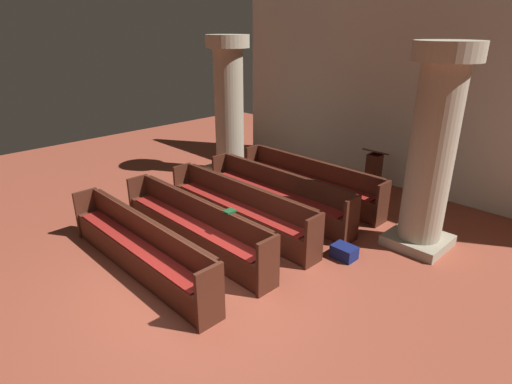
{
  "coord_description": "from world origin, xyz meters",
  "views": [
    {
      "loc": [
        4.34,
        -3.02,
        3.65
      ],
      "look_at": [
        -0.8,
        2.01,
        0.75
      ],
      "focal_mm": 29.19,
      "sensor_mm": 36.0,
      "label": 1
    }
  ],
  "objects_px": {
    "pillar_far_side": "(229,105)",
    "kneeler_box_navy": "(344,252)",
    "lectern": "(373,175)",
    "pew_row_3": "(194,224)",
    "pew_row_4": "(138,245)",
    "pew_row_1": "(277,192)",
    "pew_row_2": "(239,206)",
    "pillar_aisle_side": "(433,148)",
    "hymn_book": "(230,211)",
    "pew_row_0": "(310,179)"
  },
  "relations": [
    {
      "from": "pew_row_3",
      "to": "pew_row_4",
      "type": "bearing_deg",
      "value": -90.0
    },
    {
      "from": "pew_row_4",
      "to": "hymn_book",
      "type": "height_order",
      "value": "hymn_book"
    },
    {
      "from": "lectern",
      "to": "pew_row_1",
      "type": "bearing_deg",
      "value": -109.22
    },
    {
      "from": "pew_row_1",
      "to": "pew_row_2",
      "type": "xyz_separation_m",
      "value": [
        0.0,
        -1.06,
        0.0
      ]
    },
    {
      "from": "pew_row_1",
      "to": "pew_row_3",
      "type": "bearing_deg",
      "value": -90.0
    },
    {
      "from": "pillar_far_side",
      "to": "lectern",
      "type": "relative_size",
      "value": 3.17
    },
    {
      "from": "pew_row_2",
      "to": "hymn_book",
      "type": "distance_m",
      "value": 1.2
    },
    {
      "from": "pew_row_3",
      "to": "pillar_far_side",
      "type": "relative_size",
      "value": 1.06
    },
    {
      "from": "pillar_aisle_side",
      "to": "lectern",
      "type": "distance_m",
      "value": 2.76
    },
    {
      "from": "pew_row_2",
      "to": "kneeler_box_navy",
      "type": "bearing_deg",
      "value": 14.65
    },
    {
      "from": "pew_row_2",
      "to": "pillar_aisle_side",
      "type": "bearing_deg",
      "value": 34.62
    },
    {
      "from": "pew_row_1",
      "to": "hymn_book",
      "type": "relative_size",
      "value": 19.66
    },
    {
      "from": "hymn_book",
      "to": "kneeler_box_navy",
      "type": "height_order",
      "value": "hymn_book"
    },
    {
      "from": "pew_row_1",
      "to": "pew_row_4",
      "type": "bearing_deg",
      "value": -90.0
    },
    {
      "from": "pew_row_1",
      "to": "pew_row_0",
      "type": "bearing_deg",
      "value": 90.0
    },
    {
      "from": "pew_row_0",
      "to": "kneeler_box_navy",
      "type": "xyz_separation_m",
      "value": [
        2.02,
        -1.58,
        -0.36
      ]
    },
    {
      "from": "pew_row_1",
      "to": "pillar_far_side",
      "type": "bearing_deg",
      "value": 158.92
    },
    {
      "from": "pew_row_1",
      "to": "pew_row_4",
      "type": "xyz_separation_m",
      "value": [
        0.0,
        -3.17,
        0.0
      ]
    },
    {
      "from": "pillar_aisle_side",
      "to": "hymn_book",
      "type": "height_order",
      "value": "pillar_aisle_side"
    },
    {
      "from": "pew_row_0",
      "to": "pillar_far_side",
      "type": "xyz_separation_m",
      "value": [
        -2.63,
        -0.04,
        1.31
      ]
    },
    {
      "from": "pew_row_1",
      "to": "pew_row_2",
      "type": "relative_size",
      "value": 1.0
    },
    {
      "from": "pillar_aisle_side",
      "to": "pew_row_3",
      "type": "bearing_deg",
      "value": -132.66
    },
    {
      "from": "pew_row_2",
      "to": "pew_row_4",
      "type": "xyz_separation_m",
      "value": [
        0.0,
        -2.11,
        0.0
      ]
    },
    {
      "from": "pew_row_4",
      "to": "lectern",
      "type": "height_order",
      "value": "lectern"
    },
    {
      "from": "pew_row_0",
      "to": "pew_row_1",
      "type": "relative_size",
      "value": 1.0
    },
    {
      "from": "pew_row_1",
      "to": "hymn_book",
      "type": "height_order",
      "value": "hymn_book"
    },
    {
      "from": "pew_row_0",
      "to": "pew_row_4",
      "type": "relative_size",
      "value": 1.0
    },
    {
      "from": "pew_row_3",
      "to": "pillar_aisle_side",
      "type": "relative_size",
      "value": 1.06
    },
    {
      "from": "pew_row_3",
      "to": "pillar_aisle_side",
      "type": "bearing_deg",
      "value": 47.34
    },
    {
      "from": "pew_row_3",
      "to": "lectern",
      "type": "relative_size",
      "value": 3.37
    },
    {
      "from": "pew_row_0",
      "to": "lectern",
      "type": "bearing_deg",
      "value": 57.53
    },
    {
      "from": "pew_row_0",
      "to": "kneeler_box_navy",
      "type": "height_order",
      "value": "pew_row_0"
    },
    {
      "from": "pew_row_2",
      "to": "pew_row_3",
      "type": "height_order",
      "value": "same"
    },
    {
      "from": "pew_row_1",
      "to": "pillar_aisle_side",
      "type": "relative_size",
      "value": 1.06
    },
    {
      "from": "pew_row_1",
      "to": "pew_row_3",
      "type": "height_order",
      "value": "same"
    },
    {
      "from": "pew_row_1",
      "to": "kneeler_box_navy",
      "type": "xyz_separation_m",
      "value": [
        2.02,
        -0.53,
        -0.36
      ]
    },
    {
      "from": "pew_row_1",
      "to": "kneeler_box_navy",
      "type": "relative_size",
      "value": 9.19
    },
    {
      "from": "pew_row_0",
      "to": "pillar_aisle_side",
      "type": "xyz_separation_m",
      "value": [
        2.68,
        -0.26,
        1.31
      ]
    },
    {
      "from": "lectern",
      "to": "hymn_book",
      "type": "distance_m",
      "value": 4.28
    },
    {
      "from": "pew_row_1",
      "to": "lectern",
      "type": "relative_size",
      "value": 3.37
    },
    {
      "from": "pillar_far_side",
      "to": "kneeler_box_navy",
      "type": "distance_m",
      "value": 5.18
    },
    {
      "from": "pew_row_0",
      "to": "pillar_aisle_side",
      "type": "bearing_deg",
      "value": -5.66
    },
    {
      "from": "hymn_book",
      "to": "pew_row_2",
      "type": "bearing_deg",
      "value": 130.38
    },
    {
      "from": "pillar_aisle_side",
      "to": "pillar_far_side",
      "type": "bearing_deg",
      "value": 177.61
    },
    {
      "from": "pew_row_4",
      "to": "lectern",
      "type": "distance_m",
      "value": 5.56
    },
    {
      "from": "lectern",
      "to": "pillar_far_side",
      "type": "bearing_deg",
      "value": -158.95
    },
    {
      "from": "pew_row_2",
      "to": "pew_row_3",
      "type": "relative_size",
      "value": 1.0
    },
    {
      "from": "pew_row_3",
      "to": "kneeler_box_navy",
      "type": "relative_size",
      "value": 9.19
    },
    {
      "from": "pillar_far_side",
      "to": "kneeler_box_navy",
      "type": "relative_size",
      "value": 8.66
    },
    {
      "from": "pew_row_3",
      "to": "pew_row_0",
      "type": "bearing_deg",
      "value": 90.0
    }
  ]
}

